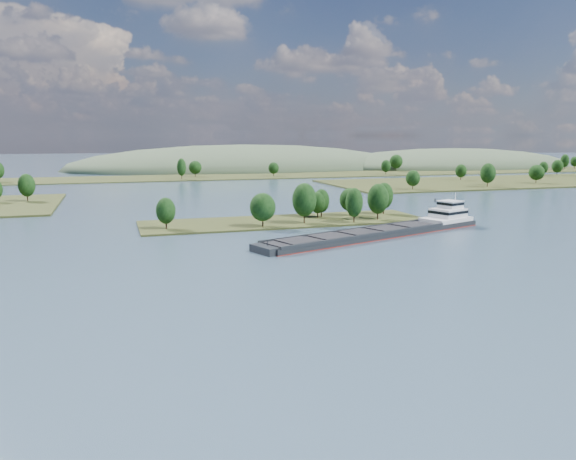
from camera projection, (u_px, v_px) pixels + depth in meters
name	position (u px, v px, depth m)	size (l,w,h in m)	color
ground	(356.00, 257.00, 140.40)	(1800.00, 1800.00, 0.00)	#34495A
tree_island	(305.00, 210.00, 196.79)	(100.00, 30.00, 14.90)	#2D3417
right_bank	(560.00, 179.00, 377.47)	(320.00, 90.00, 15.26)	#2D3417
back_shoreline	(206.00, 177.00, 405.91)	(900.00, 60.00, 15.42)	#2D3417
hill_east	(452.00, 167.00, 546.73)	(260.00, 140.00, 36.00)	#3C4D35
hill_west	(244.00, 169.00, 515.53)	(320.00, 160.00, 44.00)	#3C4D35
cargo_barge	(390.00, 230.00, 172.42)	(83.65, 37.95, 11.52)	black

